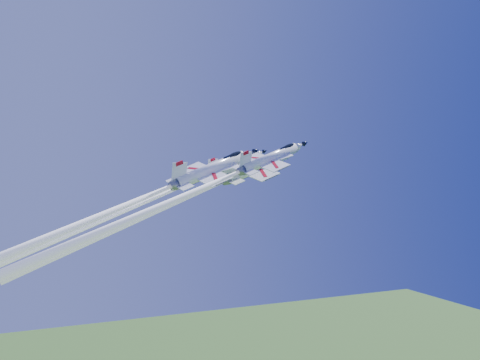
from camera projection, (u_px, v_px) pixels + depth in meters
name	position (u px, v px, depth m)	size (l,w,h in m)	color
jet_lead	(180.00, 200.00, 88.87)	(41.55, 15.72, 36.35)	white
jet_left	(139.00, 204.00, 89.79)	(41.33, 15.61, 41.53)	white
jet_right	(165.00, 204.00, 77.58)	(41.89, 15.65, 41.46)	white
jet_slot	(93.00, 219.00, 79.52)	(47.89, 17.97, 45.52)	white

